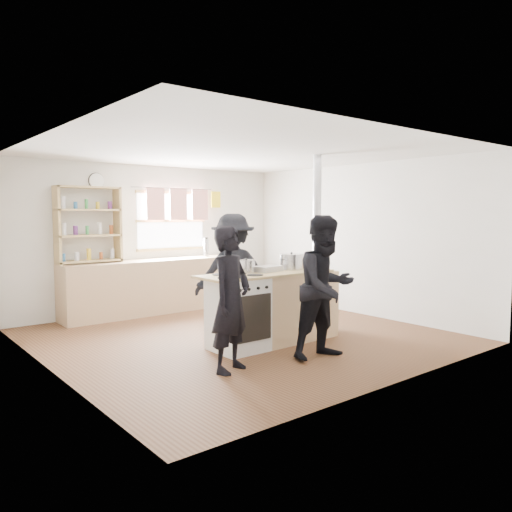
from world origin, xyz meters
name	(u,v)px	position (x,y,z in m)	size (l,w,h in m)	color
ground	(240,336)	(0.00, 0.00, -0.01)	(5.00, 5.00, 0.01)	brown
back_counter	(162,285)	(0.00, 2.22, 0.45)	(3.40, 0.55, 0.90)	tan
shelving_unit	(88,224)	(-1.20, 2.34, 1.51)	(1.00, 0.28, 1.20)	tan
thermos	(206,247)	(0.90, 2.22, 1.06)	(0.10, 0.10, 0.33)	silver
cooking_island	(274,307)	(0.14, -0.55, 0.47)	(1.97, 0.64, 0.93)	white
skillet_greens	(234,275)	(-0.60, -0.68, 0.96)	(0.33, 0.33, 0.05)	black
roast_tray	(268,268)	(0.08, -0.49, 0.97)	(0.40, 0.29, 0.07)	silver
stockpot_stove	(246,266)	(-0.21, -0.41, 1.01)	(0.23, 0.23, 0.19)	silver
stockpot_counter	(291,261)	(0.49, -0.50, 1.04)	(0.32, 0.32, 0.24)	#BABABD
bread_board	(315,264)	(0.87, -0.57, 0.98)	(0.29, 0.21, 0.12)	tan
flue_heater	(316,285)	(1.04, -0.43, 0.66)	(0.35, 0.35, 2.50)	black
person_near_left	(231,299)	(-0.99, -1.15, 0.77)	(0.56, 0.37, 1.55)	black
person_near_right	(326,287)	(0.15, -1.45, 0.83)	(0.81, 0.63, 1.66)	black
person_far	(233,273)	(0.11, 0.31, 0.84)	(1.08, 0.62, 1.68)	black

